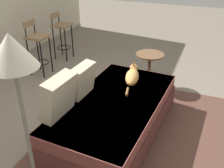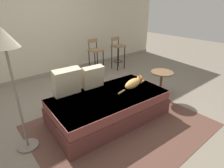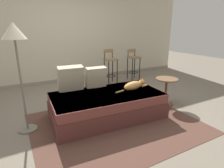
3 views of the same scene
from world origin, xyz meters
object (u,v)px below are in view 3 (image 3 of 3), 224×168
cat (134,85)px  floor_lamp (15,42)px  throw_pillow_corner (71,78)px  bar_stool_by_doorway (133,61)px  bar_stool_near_window (110,64)px  throw_pillow_middle (96,77)px  side_table (166,88)px  couch (107,105)px

cat → floor_lamp: size_ratio=0.47×
throw_pillow_corner → bar_stool_by_doorway: bearing=30.9°
bar_stool_near_window → bar_stool_by_doorway: (0.77, -0.00, -0.00)m
cat → floor_lamp: bearing=173.4°
bar_stool_by_doorway → throw_pillow_corner: bearing=-149.1°
throw_pillow_middle → side_table: throw_pillow_middle is taller
couch → cat: 0.61m
throw_pillow_corner → floor_lamp: 1.07m
couch → bar_stool_near_window: 2.12m
throw_pillow_corner → bar_stool_near_window: size_ratio=0.48×
throw_pillow_corner → side_table: 1.89m
cat → floor_lamp: (-1.83, 0.21, 0.83)m
cat → floor_lamp: floor_lamp is taller
bar_stool_by_doorway → floor_lamp: 3.59m
throw_pillow_corner → throw_pillow_middle: bearing=-3.5°
throw_pillow_corner → throw_pillow_middle: throw_pillow_corner is taller
throw_pillow_middle → side_table: bearing=-20.2°
throw_pillow_middle → bar_stool_by_doorway: (1.83, 1.41, -0.08)m
floor_lamp → cat: bearing=-6.6°
couch → throw_pillow_middle: bearing=93.2°
couch → throw_pillow_middle: 0.58m
floor_lamp → bar_stool_by_doorway: bearing=27.8°
cat → floor_lamp: 2.02m
floor_lamp → bar_stool_near_window: bearing=35.1°
throw_pillow_corner → cat: size_ratio=0.61×
cat → bar_stool_by_doorway: size_ratio=0.82×
throw_pillow_corner → floor_lamp: (-0.79, -0.26, 0.68)m
throw_pillow_corner → throw_pillow_middle: 0.48m
bar_stool_by_doorway → floor_lamp: bearing=-152.2°
cat → bar_stool_near_window: 1.92m
bar_stool_near_window → couch: bearing=-119.7°
couch → throw_pillow_corner: (-0.50, 0.44, 0.44)m
couch → side_table: size_ratio=3.57×
floor_lamp → throw_pillow_corner: bearing=18.1°
throw_pillow_corner → bar_stool_near_window: 2.07m
bar_stool_near_window → bar_stool_by_doorway: 0.77m
throw_pillow_middle → bar_stool_near_window: bar_stool_near_window is taller
throw_pillow_middle → side_table: size_ratio=0.71×
bar_stool_by_doorway → side_table: size_ratio=1.65×
bar_stool_near_window → floor_lamp: bearing=-144.9°
throw_pillow_corner → cat: (1.03, -0.47, -0.15)m
bar_stool_by_doorway → bar_stool_near_window: bearing=180.0°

